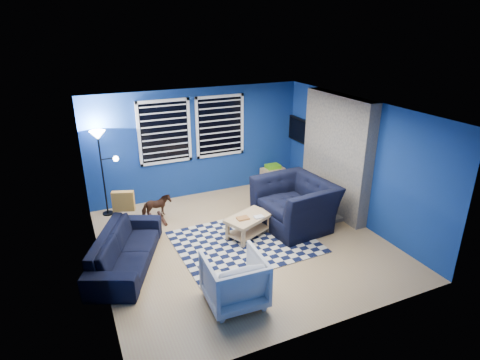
{
  "coord_description": "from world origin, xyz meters",
  "views": [
    {
      "loc": [
        -2.73,
        -5.95,
        3.86
      ],
      "look_at": [
        0.08,
        0.3,
        1.13
      ],
      "focal_mm": 30.0,
      "sensor_mm": 36.0,
      "label": 1
    }
  ],
  "objects_px": {
    "armchair_big": "(295,204)",
    "rocking_horse": "(156,207)",
    "sofa": "(126,249)",
    "cabinet": "(273,176)",
    "floor_lamp": "(100,147)",
    "coffee_table": "(249,222)",
    "tv": "(301,131)",
    "armchair_bent": "(234,280)"
  },
  "relations": [
    {
      "from": "rocking_horse",
      "to": "coffee_table",
      "type": "xyz_separation_m",
      "value": [
        1.45,
        -1.36,
        -0.01
      ]
    },
    {
      "from": "sofa",
      "to": "rocking_horse",
      "type": "distance_m",
      "value": 1.62
    },
    {
      "from": "tv",
      "to": "armchair_big",
      "type": "distance_m",
      "value": 2.37
    },
    {
      "from": "floor_lamp",
      "to": "tv",
      "type": "bearing_deg",
      "value": -3.08
    },
    {
      "from": "tv",
      "to": "rocking_horse",
      "type": "bearing_deg",
      "value": -172.38
    },
    {
      "from": "coffee_table",
      "to": "cabinet",
      "type": "relative_size",
      "value": 1.75
    },
    {
      "from": "cabinet",
      "to": "armchair_big",
      "type": "bearing_deg",
      "value": -114.97
    },
    {
      "from": "sofa",
      "to": "coffee_table",
      "type": "distance_m",
      "value": 2.29
    },
    {
      "from": "armchair_big",
      "to": "floor_lamp",
      "type": "distance_m",
      "value": 4.07
    },
    {
      "from": "cabinet",
      "to": "coffee_table",
      "type": "bearing_deg",
      "value": -136.36
    },
    {
      "from": "rocking_horse",
      "to": "cabinet",
      "type": "bearing_deg",
      "value": -81.26
    },
    {
      "from": "coffee_table",
      "to": "floor_lamp",
      "type": "height_order",
      "value": "floor_lamp"
    },
    {
      "from": "tv",
      "to": "rocking_horse",
      "type": "distance_m",
      "value": 3.89
    },
    {
      "from": "tv",
      "to": "floor_lamp",
      "type": "bearing_deg",
      "value": 176.92
    },
    {
      "from": "tv",
      "to": "coffee_table",
      "type": "height_order",
      "value": "tv"
    },
    {
      "from": "sofa",
      "to": "armchair_bent",
      "type": "bearing_deg",
      "value": -117.81
    },
    {
      "from": "armchair_bent",
      "to": "floor_lamp",
      "type": "xyz_separation_m",
      "value": [
        -1.31,
        3.76,
        1.11
      ]
    },
    {
      "from": "armchair_big",
      "to": "cabinet",
      "type": "distance_m",
      "value": 2.17
    },
    {
      "from": "sofa",
      "to": "armchair_bent",
      "type": "xyz_separation_m",
      "value": [
        1.28,
        -1.63,
        0.08
      ]
    },
    {
      "from": "tv",
      "to": "floor_lamp",
      "type": "relative_size",
      "value": 0.55
    },
    {
      "from": "cabinet",
      "to": "floor_lamp",
      "type": "xyz_separation_m",
      "value": [
        -3.98,
        -0.0,
        1.26
      ]
    },
    {
      "from": "floor_lamp",
      "to": "rocking_horse",
      "type": "bearing_deg",
      "value": -40.35
    },
    {
      "from": "armchair_big",
      "to": "rocking_horse",
      "type": "relative_size",
      "value": 2.48
    },
    {
      "from": "tv",
      "to": "floor_lamp",
      "type": "xyz_separation_m",
      "value": [
        -4.58,
        0.25,
        0.1
      ]
    },
    {
      "from": "tv",
      "to": "armchair_bent",
      "type": "height_order",
      "value": "tv"
    },
    {
      "from": "armchair_big",
      "to": "rocking_horse",
      "type": "distance_m",
      "value": 2.82
    },
    {
      "from": "sofa",
      "to": "coffee_table",
      "type": "xyz_separation_m",
      "value": [
        2.29,
        0.03,
        0.0
      ]
    },
    {
      "from": "armchair_big",
      "to": "tv",
      "type": "bearing_deg",
      "value": 140.18
    },
    {
      "from": "tv",
      "to": "armchair_bent",
      "type": "xyz_separation_m",
      "value": [
        -3.27,
        -3.51,
        -1.02
      ]
    },
    {
      "from": "armchair_bent",
      "to": "floor_lamp",
      "type": "relative_size",
      "value": 0.46
    },
    {
      "from": "tv",
      "to": "armchair_big",
      "type": "xyz_separation_m",
      "value": [
        -1.22,
        -1.81,
        -0.93
      ]
    },
    {
      "from": "armchair_big",
      "to": "rocking_horse",
      "type": "xyz_separation_m",
      "value": [
        -2.48,
        1.32,
        -0.15
      ]
    },
    {
      "from": "sofa",
      "to": "cabinet",
      "type": "height_order",
      "value": "sofa"
    },
    {
      "from": "armchair_big",
      "to": "rocking_horse",
      "type": "height_order",
      "value": "armchair_big"
    },
    {
      "from": "tv",
      "to": "rocking_horse",
      "type": "height_order",
      "value": "tv"
    },
    {
      "from": "coffee_table",
      "to": "cabinet",
      "type": "xyz_separation_m",
      "value": [
        1.66,
        2.1,
        -0.07
      ]
    },
    {
      "from": "rocking_horse",
      "to": "armchair_big",
      "type": "bearing_deg",
      "value": -122.71
    },
    {
      "from": "tv",
      "to": "floor_lamp",
      "type": "height_order",
      "value": "floor_lamp"
    },
    {
      "from": "rocking_horse",
      "to": "sofa",
      "type": "bearing_deg",
      "value": 143.92
    },
    {
      "from": "rocking_horse",
      "to": "floor_lamp",
      "type": "xyz_separation_m",
      "value": [
        -0.87,
        0.74,
        1.18
      ]
    },
    {
      "from": "coffee_table",
      "to": "floor_lamp",
      "type": "xyz_separation_m",
      "value": [
        -2.32,
        2.1,
        1.19
      ]
    },
    {
      "from": "sofa",
      "to": "coffee_table",
      "type": "bearing_deg",
      "value": -65.22
    }
  ]
}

